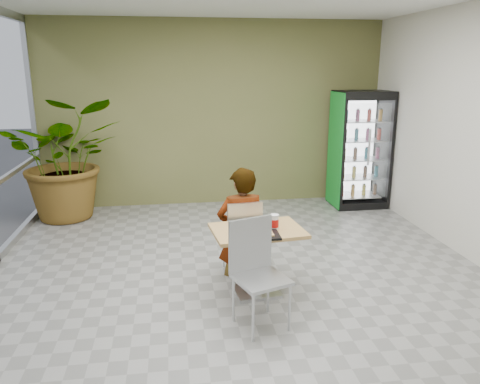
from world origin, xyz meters
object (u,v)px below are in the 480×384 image
Objects in this scene: soda_cup at (274,222)px; cafeteria_tray at (259,235)px; chair_far at (243,232)px; chair_near at (256,264)px; seated_woman at (241,234)px; beverage_fridge at (360,150)px; potted_plant at (67,159)px; dining_table at (257,248)px.

soda_cup is 0.27m from cafeteria_tray.
chair_near reaches higher than chair_far.
cafeteria_tray is at bearing 89.52° from seated_woman.
cafeteria_tray is at bearing -126.35° from beverage_fridge.
soda_cup is at bearing 42.79° from cafeteria_tray.
chair_far is 0.58× the size of seated_woman.
seated_woman is 0.81m from cafeteria_tray.
potted_plant is (-2.45, 2.56, 0.48)m from seated_woman.
potted_plant reaches higher than cafeteria_tray.
chair_far is at bearing -133.88° from beverage_fridge.
beverage_fridge reaches higher than chair_far.
potted_plant reaches higher than seated_woman.
seated_woman is at bearing 114.27° from soda_cup.
dining_table is 4.04m from potted_plant.
cafeteria_tray is (-0.19, -0.18, -0.07)m from soda_cup.
chair_far reaches higher than dining_table.
chair_far is 0.47× the size of potted_plant.
dining_table is 1.10× the size of chair_far.
seated_woman is 3.59m from beverage_fridge.
beverage_fridge reaches higher than cafeteria_tray.
potted_plant reaches higher than soda_cup.
chair_far is at bearing 94.80° from cafeteria_tray.
chair_near reaches higher than cafeteria_tray.
dining_table is 0.57m from chair_near.
beverage_fridge is (2.48, 2.55, 0.50)m from seated_woman.
soda_cup is at bearing 109.56° from chair_far.
cafeteria_tray is 4.10m from beverage_fridge.
seated_woman is at bearing 95.23° from cafeteria_tray.
seated_woman is (0.03, 1.10, -0.10)m from chair_near.
chair_near is 4.41m from potted_plant.
dining_table is 0.52× the size of potted_plant.
soda_cup is at bearing -49.19° from potted_plant.
seated_woman reaches higher than soda_cup.
chair_near is at bearing -102.03° from dining_table.
seated_woman is 0.80× the size of beverage_fridge.
seated_woman is 0.72m from soda_cup.
soda_cup is 0.08× the size of beverage_fridge.
beverage_fridge reaches higher than potted_plant.
dining_table is 0.63× the size of seated_woman.
dining_table is at bearing -127.97° from beverage_fridge.
soda_cup is 3.84m from beverage_fridge.
soda_cup is (0.25, -0.54, 0.29)m from chair_far.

